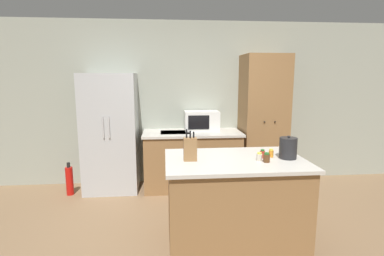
{
  "coord_description": "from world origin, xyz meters",
  "views": [
    {
      "loc": [
        -0.36,
        -2.55,
        1.73
      ],
      "look_at": [
        0.01,
        1.4,
        1.05
      ],
      "focal_mm": 28.0,
      "sensor_mm": 36.0,
      "label": 1
    }
  ],
  "objects_px": {
    "spice_bottle_short_red": "(271,153)",
    "microwave": "(202,121)",
    "knife_block": "(190,149)",
    "kettle": "(288,148)",
    "spice_bottle_amber_oil": "(259,157)",
    "spice_bottle_green_herb": "(267,158)",
    "fire_extinguisher": "(70,180)",
    "refrigerator": "(111,133)",
    "pantry_cabinet": "(263,121)",
    "spice_bottle_tall_dark": "(262,154)"
  },
  "relations": [
    {
      "from": "spice_bottle_tall_dark",
      "to": "spice_bottle_short_red",
      "type": "height_order",
      "value": "same"
    },
    {
      "from": "spice_bottle_tall_dark",
      "to": "microwave",
      "type": "bearing_deg",
      "value": 103.13
    },
    {
      "from": "spice_bottle_green_herb",
      "to": "fire_extinguisher",
      "type": "xyz_separation_m",
      "value": [
        -2.4,
        1.64,
        -0.74
      ]
    },
    {
      "from": "spice_bottle_short_red",
      "to": "spice_bottle_amber_oil",
      "type": "bearing_deg",
      "value": -144.14
    },
    {
      "from": "refrigerator",
      "to": "spice_bottle_green_herb",
      "type": "bearing_deg",
      "value": -45.09
    },
    {
      "from": "microwave",
      "to": "spice_bottle_green_herb",
      "type": "xyz_separation_m",
      "value": [
        0.4,
        -1.92,
        -0.09
      ]
    },
    {
      "from": "refrigerator",
      "to": "spice_bottle_tall_dark",
      "type": "distance_m",
      "value": 2.45
    },
    {
      "from": "kettle",
      "to": "pantry_cabinet",
      "type": "bearing_deg",
      "value": 79.85
    },
    {
      "from": "kettle",
      "to": "spice_bottle_tall_dark",
      "type": "bearing_deg",
      "value": 170.11
    },
    {
      "from": "spice_bottle_green_herb",
      "to": "spice_bottle_tall_dark",
      "type": "bearing_deg",
      "value": 85.72
    },
    {
      "from": "spice_bottle_green_herb",
      "to": "fire_extinguisher",
      "type": "relative_size",
      "value": 0.19
    },
    {
      "from": "microwave",
      "to": "spice_bottle_short_red",
      "type": "distance_m",
      "value": 1.82
    },
    {
      "from": "refrigerator",
      "to": "spice_bottle_green_herb",
      "type": "relative_size",
      "value": 18.91
    },
    {
      "from": "spice_bottle_green_herb",
      "to": "fire_extinguisher",
      "type": "bearing_deg",
      "value": 145.67
    },
    {
      "from": "spice_bottle_amber_oil",
      "to": "microwave",
      "type": "bearing_deg",
      "value": 100.49
    },
    {
      "from": "knife_block",
      "to": "kettle",
      "type": "bearing_deg",
      "value": -0.3
    },
    {
      "from": "kettle",
      "to": "spice_bottle_green_herb",
      "type": "bearing_deg",
      "value": -156.12
    },
    {
      "from": "spice_bottle_green_herb",
      "to": "kettle",
      "type": "relative_size",
      "value": 0.4
    },
    {
      "from": "refrigerator",
      "to": "pantry_cabinet",
      "type": "distance_m",
      "value": 2.37
    },
    {
      "from": "microwave",
      "to": "knife_block",
      "type": "distance_m",
      "value": 1.83
    },
    {
      "from": "knife_block",
      "to": "spice_bottle_tall_dark",
      "type": "relative_size",
      "value": 3.62
    },
    {
      "from": "pantry_cabinet",
      "to": "spice_bottle_amber_oil",
      "type": "height_order",
      "value": "pantry_cabinet"
    },
    {
      "from": "spice_bottle_short_red",
      "to": "spice_bottle_tall_dark",
      "type": "bearing_deg",
      "value": -171.96
    },
    {
      "from": "microwave",
      "to": "fire_extinguisher",
      "type": "bearing_deg",
      "value": -171.89
    },
    {
      "from": "spice_bottle_short_red",
      "to": "spice_bottle_green_herb",
      "type": "relative_size",
      "value": 0.93
    },
    {
      "from": "microwave",
      "to": "spice_bottle_green_herb",
      "type": "relative_size",
      "value": 5.72
    },
    {
      "from": "microwave",
      "to": "spice_bottle_short_red",
      "type": "height_order",
      "value": "microwave"
    },
    {
      "from": "refrigerator",
      "to": "spice_bottle_amber_oil",
      "type": "height_order",
      "value": "refrigerator"
    },
    {
      "from": "spice_bottle_short_red",
      "to": "microwave",
      "type": "bearing_deg",
      "value": 106.15
    },
    {
      "from": "pantry_cabinet",
      "to": "spice_bottle_green_herb",
      "type": "xyz_separation_m",
      "value": [
        -0.57,
        -1.82,
        -0.08
      ]
    },
    {
      "from": "pantry_cabinet",
      "to": "spice_bottle_short_red",
      "type": "xyz_separation_m",
      "value": [
        -0.46,
        -1.64,
        -0.08
      ]
    },
    {
      "from": "refrigerator",
      "to": "kettle",
      "type": "relative_size",
      "value": 7.5
    },
    {
      "from": "spice_bottle_green_herb",
      "to": "refrigerator",
      "type": "bearing_deg",
      "value": 134.91
    },
    {
      "from": "knife_block",
      "to": "spice_bottle_short_red",
      "type": "xyz_separation_m",
      "value": [
        0.84,
        0.05,
        -0.08
      ]
    },
    {
      "from": "kettle",
      "to": "spice_bottle_amber_oil",
      "type": "bearing_deg",
      "value": -169.31
    },
    {
      "from": "refrigerator",
      "to": "pantry_cabinet",
      "type": "xyz_separation_m",
      "value": [
        2.36,
        0.01,
        0.14
      ]
    },
    {
      "from": "kettle",
      "to": "fire_extinguisher",
      "type": "xyz_separation_m",
      "value": [
        -2.66,
        1.52,
        -0.8
      ]
    },
    {
      "from": "knife_block",
      "to": "spice_bottle_amber_oil",
      "type": "relative_size",
      "value": 3.73
    },
    {
      "from": "fire_extinguisher",
      "to": "microwave",
      "type": "bearing_deg",
      "value": 8.11
    },
    {
      "from": "microwave",
      "to": "spice_bottle_tall_dark",
      "type": "height_order",
      "value": "microwave"
    },
    {
      "from": "microwave",
      "to": "spice_bottle_short_red",
      "type": "bearing_deg",
      "value": -73.85
    },
    {
      "from": "spice_bottle_tall_dark",
      "to": "spice_bottle_amber_oil",
      "type": "height_order",
      "value": "spice_bottle_tall_dark"
    },
    {
      "from": "spice_bottle_green_herb",
      "to": "fire_extinguisher",
      "type": "height_order",
      "value": "spice_bottle_green_herb"
    },
    {
      "from": "pantry_cabinet",
      "to": "spice_bottle_green_herb",
      "type": "height_order",
      "value": "pantry_cabinet"
    },
    {
      "from": "spice_bottle_short_red",
      "to": "refrigerator",
      "type": "bearing_deg",
      "value": 139.43
    },
    {
      "from": "microwave",
      "to": "spice_bottle_tall_dark",
      "type": "bearing_deg",
      "value": -76.87
    },
    {
      "from": "refrigerator",
      "to": "spice_bottle_amber_oil",
      "type": "distance_m",
      "value": 2.47
    },
    {
      "from": "fire_extinguisher",
      "to": "kettle",
      "type": "bearing_deg",
      "value": -29.79
    },
    {
      "from": "spice_bottle_amber_oil",
      "to": "fire_extinguisher",
      "type": "relative_size",
      "value": 0.17
    },
    {
      "from": "refrigerator",
      "to": "spice_bottle_green_herb",
      "type": "xyz_separation_m",
      "value": [
        1.8,
        -1.8,
        0.07
      ]
    }
  ]
}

